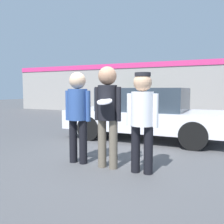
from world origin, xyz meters
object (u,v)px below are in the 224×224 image
Objects in this scene: person_right at (142,113)px; parked_car_near at (146,113)px; person_left at (78,109)px; shrub at (134,101)px; person_middle_with_frisbee at (108,108)px.

parked_car_near is (-0.82, 2.89, -0.28)m from person_right.
person_left is 2.89m from parked_car_near.
shrub is at bearing 103.61° from person_left.
shrub is at bearing 110.59° from person_right.
person_left reaches higher than shrub.
person_middle_with_frisbee is 1.21× the size of shrub.
person_middle_with_frisbee is at bearing 178.74° from person_right.
person_middle_with_frisbee is 9.89m from shrub.
shrub is (-2.28, 9.41, -0.28)m from person_left.
person_right reaches higher than shrub.
parked_car_near is at bearing 93.70° from person_middle_with_frisbee.
person_left is 9.68m from shrub.
person_left is 1.16× the size of shrub.
parked_car_near is at bearing 105.89° from person_right.
person_right is 1.12× the size of shrub.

